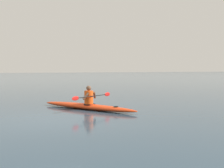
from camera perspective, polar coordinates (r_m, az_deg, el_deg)
The scene contains 3 objects.
ground_plane at distance 10.59m, azimuth -11.30°, elevation -6.57°, with size 160.00×160.00×0.00m, color #283D4C.
kayak at distance 12.73m, azimuth -4.77°, elevation -4.29°, with size 3.40×4.30×0.24m.
kayaker at distance 12.61m, azimuth -4.39°, elevation -2.35°, with size 2.03×1.52×0.77m.
Camera 1 is at (1.22, 10.36, 1.81)m, focal length 47.92 mm.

